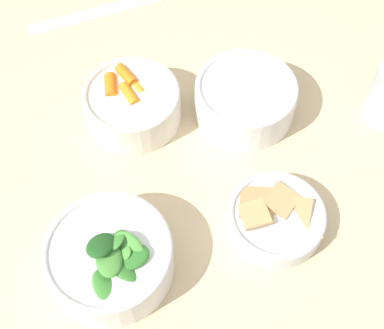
{
  "coord_description": "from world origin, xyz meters",
  "views": [
    {
      "loc": [
        -0.09,
        -0.45,
        1.45
      ],
      "look_at": [
        0.01,
        -0.03,
        0.77
      ],
      "focal_mm": 50.0,
      "sensor_mm": 36.0,
      "label": 1
    }
  ],
  "objects_px": {
    "bowl_carrots": "(133,103)",
    "bowl_cookies": "(276,218)",
    "bowl_greens": "(111,258)",
    "bowl_beans_hotdog": "(245,99)",
    "ruler": "(97,13)"
  },
  "relations": [
    {
      "from": "bowl_greens",
      "to": "bowl_beans_hotdog",
      "type": "height_order",
      "value": "bowl_greens"
    },
    {
      "from": "bowl_greens",
      "to": "bowl_cookies",
      "type": "height_order",
      "value": "bowl_greens"
    },
    {
      "from": "bowl_cookies",
      "to": "ruler",
      "type": "xyz_separation_m",
      "value": [
        -0.19,
        0.51,
        -0.02
      ]
    },
    {
      "from": "bowl_greens",
      "to": "bowl_cookies",
      "type": "xyz_separation_m",
      "value": [
        0.24,
        0.01,
        -0.02
      ]
    },
    {
      "from": "ruler",
      "to": "bowl_greens",
      "type": "bearing_deg",
      "value": -95.35
    },
    {
      "from": "bowl_beans_hotdog",
      "to": "bowl_greens",
      "type": "bearing_deg",
      "value": -138.62
    },
    {
      "from": "bowl_cookies",
      "to": "bowl_carrots",
      "type": "bearing_deg",
      "value": 123.98
    },
    {
      "from": "bowl_beans_hotdog",
      "to": "bowl_carrots",
      "type": "bearing_deg",
      "value": 169.98
    },
    {
      "from": "bowl_carrots",
      "to": "bowl_greens",
      "type": "xyz_separation_m",
      "value": [
        -0.08,
        -0.26,
        0.0
      ]
    },
    {
      "from": "bowl_carrots",
      "to": "bowl_greens",
      "type": "height_order",
      "value": "bowl_greens"
    },
    {
      "from": "ruler",
      "to": "bowl_carrots",
      "type": "bearing_deg",
      "value": -84.11
    },
    {
      "from": "bowl_beans_hotdog",
      "to": "ruler",
      "type": "bearing_deg",
      "value": 125.08
    },
    {
      "from": "bowl_carrots",
      "to": "bowl_cookies",
      "type": "xyz_separation_m",
      "value": [
        0.16,
        -0.24,
        -0.02
      ]
    },
    {
      "from": "bowl_greens",
      "to": "bowl_cookies",
      "type": "distance_m",
      "value": 0.24
    },
    {
      "from": "bowl_carrots",
      "to": "bowl_beans_hotdog",
      "type": "bearing_deg",
      "value": -10.02
    }
  ]
}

